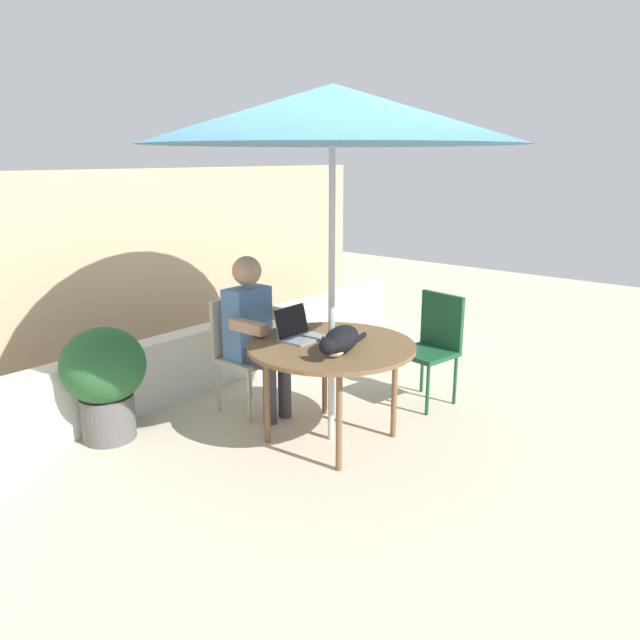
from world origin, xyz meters
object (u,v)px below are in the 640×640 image
Objects in this scene: person_seated at (254,327)px; laptop at (297,329)px; patio_umbrella at (333,115)px; chair_occupied at (241,345)px; patio_table at (331,351)px; chair_empty at (433,340)px; cat at (340,341)px; potted_plant_near_fence at (104,376)px.

person_seated is 4.02× the size of laptop.
chair_occupied is at bearing 90.00° from patio_umbrella.
patio_table is at bearing -80.28° from laptop.
patio_umbrella is at bearing -90.00° from chair_occupied.
patio_table is 1.30× the size of chair_empty.
person_seated is at bearing 90.00° from patio_table.
laptop is 0.45m from cat.
potted_plant_near_fence is at bearing 154.43° from person_seated.
chair_empty reaches higher than potted_plant_near_fence.
person_seated is (0.00, 0.74, -1.49)m from patio_umbrella.
chair_empty is 1.24m from laptop.
patio_table is 0.94× the size of person_seated.
potted_plant_near_fence is (-0.99, 0.47, -0.22)m from person_seated.
person_seated is at bearing -25.57° from potted_plant_near_fence.
chair_empty is 1.37× the size of cat.
chair_occupied is (0.00, 0.90, -1.66)m from patio_umbrella.
chair_empty is at bearing -45.15° from chair_occupied.
cat is at bearing -126.31° from patio_umbrella.
patio_umbrella is 1.96× the size of person_seated.
patio_umbrella is 2.96× the size of potted_plant_near_fence.
chair_empty reaches higher than patio_table.
potted_plant_near_fence is at bearing 121.94° from cat.
potted_plant_near_fence is (-0.94, 0.95, -0.30)m from laptop.
cat is at bearing -100.01° from laptop.
potted_plant_near_fence is (-0.99, 1.22, -1.71)m from patio_umbrella.
patio_table is at bearing 53.69° from cat.
patio_table is 1.78× the size of cat.
cat reaches higher than patio_table.
potted_plant_near_fence is (-0.99, 0.31, -0.05)m from chair_occupied.
chair_occupied is 1.37× the size of cat.
chair_occupied reaches higher than cat.
cat is (-1.20, 0.01, 0.27)m from chair_empty.
patio_umbrella is at bearing -80.28° from laptop.
laptop is at bearing 158.07° from chair_empty.
chair_occupied is 0.72× the size of person_seated.
chair_occupied is 1.09× the size of potted_plant_near_fence.
chair_empty is at bearing -34.11° from potted_plant_near_fence.
chair_occupied is 1.00× the size of chair_empty.
patio_umbrella reaches higher than chair_empty.
patio_umbrella reaches higher than patio_table.
cat is at bearing -96.60° from chair_occupied.
patio_umbrella is 3.73× the size of cat.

